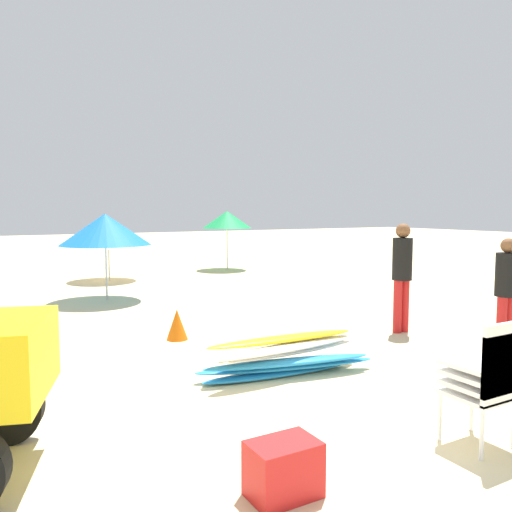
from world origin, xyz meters
TOP-DOWN VIEW (x-y plane):
  - ground at (0.00, 0.00)m, footprint 80.00×80.00m
  - stacked_plastic_chairs at (1.16, -1.02)m, footprint 0.48×0.48m
  - surfboard_pile at (0.73, 1.43)m, footprint 2.28×0.85m
  - lifeguard_near_center at (3.60, 2.36)m, footprint 0.32×0.32m
  - lifeguard_near_right at (4.10, 0.84)m, footprint 0.32×0.32m
  - beach_umbrella_left at (5.11, 11.87)m, footprint 1.67×1.67m
  - beach_umbrella_mid at (0.10, 7.87)m, footprint 2.01×2.01m
  - beach_umbrella_far at (0.92, 11.06)m, footprint 1.90×1.90m
  - traffic_cone_near at (0.20, 3.73)m, footprint 0.34×0.34m
  - cooler_box at (-0.73, -0.78)m, footprint 0.49×0.34m

SIDE VIEW (x-z plane):
  - ground at x=0.00m, z-range 0.00..0.00m
  - cooler_box at x=-0.73m, z-range 0.00..0.40m
  - surfboard_pile at x=0.73m, z-range 0.00..0.48m
  - traffic_cone_near at x=0.20m, z-range 0.00..0.48m
  - stacked_plastic_chairs at x=1.16m, z-range 0.10..1.21m
  - lifeguard_near_right at x=4.10m, z-range 0.12..1.74m
  - lifeguard_near_center at x=3.60m, z-range 0.14..1.94m
  - beach_umbrella_far at x=0.92m, z-range 0.48..2.10m
  - beach_umbrella_mid at x=0.10m, z-range 0.62..2.55m
  - beach_umbrella_left at x=5.11m, z-range 0.70..2.67m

